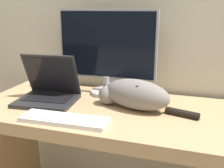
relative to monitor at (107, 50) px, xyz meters
The scene contains 5 objects.
desk 0.48m from the monitor, 70.03° to the right, with size 1.34×0.60×0.78m.
monitor is the anchor object (origin of this frame).
laptop 0.39m from the monitor, 140.72° to the right, with size 0.31×0.27×0.25m.
external_keyboard 0.49m from the monitor, 97.53° to the right, with size 0.39×0.13×0.02m.
cat 0.32m from the monitor, 41.51° to the right, with size 0.50×0.23×0.15m.
Camera 1 is at (0.38, -0.85, 1.26)m, focal length 42.00 mm.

